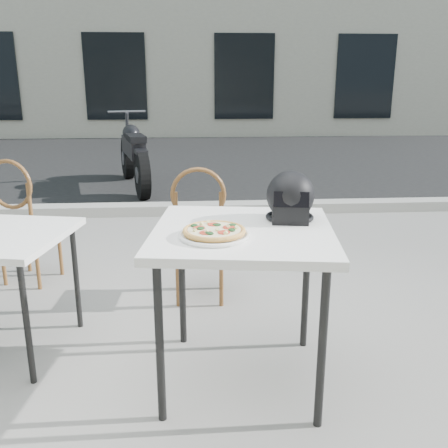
{
  "coord_description": "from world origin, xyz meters",
  "views": [
    {
      "loc": [
        0.19,
        -2.83,
        1.57
      ],
      "look_at": [
        0.35,
        -0.54,
        0.9
      ],
      "focal_mm": 40.0,
      "sensor_mm": 36.0,
      "label": 1
    }
  ],
  "objects": [
    {
      "name": "cafe_chair_side",
      "position": [
        -1.1,
        0.96,
        0.56
      ],
      "size": [
        0.49,
        0.49,
        1.01
      ],
      "rotation": [
        0.0,
        0.0,
        2.81
      ],
      "color": "brown",
      "rests_on": "ground"
    },
    {
      "name": "helmet",
      "position": [
        0.72,
        -0.31,
        0.96
      ],
      "size": [
        0.29,
        0.3,
        0.26
      ],
      "rotation": [
        0.0,
        0.0,
        -0.16
      ],
      "color": "black",
      "rests_on": "cafe_table_main"
    },
    {
      "name": "cafe_table_main",
      "position": [
        0.45,
        -0.46,
        0.77
      ],
      "size": [
        1.0,
        1.0,
        0.85
      ],
      "rotation": [
        0.0,
        0.0,
        -0.13
      ],
      "color": "white",
      "rests_on": "ground"
    },
    {
      "name": "motorcycle",
      "position": [
        -0.62,
        4.54,
        0.48
      ],
      "size": [
        0.74,
        2.16,
        1.09
      ],
      "rotation": [
        0.0,
        0.0,
        0.24
      ],
      "color": "black",
      "rests_on": "street_asphalt"
    },
    {
      "name": "ground",
      "position": [
        0.0,
        0.0,
        0.0
      ],
      "size": [
        80.0,
        80.0,
        0.0
      ],
      "primitive_type": "plane",
      "color": "gray",
      "rests_on": "ground"
    },
    {
      "name": "plate",
      "position": [
        0.3,
        -0.59,
        0.86
      ],
      "size": [
        0.44,
        0.44,
        0.02
      ],
      "rotation": [
        0.0,
        0.0,
        -0.39
      ],
      "color": "white",
      "rests_on": "cafe_table_main"
    },
    {
      "name": "pizza",
      "position": [
        0.3,
        -0.59,
        0.88
      ],
      "size": [
        0.32,
        0.32,
        0.04
      ],
      "rotation": [
        0.0,
        0.0,
        0.08
      ],
      "color": "#E2A852",
      "rests_on": "plate"
    },
    {
      "name": "street_asphalt",
      "position": [
        0.0,
        7.0,
        0.0
      ],
      "size": [
        30.0,
        8.0,
        0.0
      ],
      "primitive_type": "cube",
      "color": "black",
      "rests_on": "ground"
    },
    {
      "name": "cafe_chair_main",
      "position": [
        0.25,
        0.53,
        0.56
      ],
      "size": [
        0.41,
        0.41,
        1.01
      ],
      "rotation": [
        0.0,
        0.0,
        3.08
      ],
      "color": "brown",
      "rests_on": "ground"
    },
    {
      "name": "curb",
      "position": [
        0.0,
        3.0,
        0.06
      ],
      "size": [
        30.0,
        0.25,
        0.12
      ],
      "primitive_type": "cube",
      "color": "#ABA8A0",
      "rests_on": "ground"
    },
    {
      "name": "building_across",
      "position": [
        -0.0,
        13.99,
        3.5
      ],
      "size": [
        16.0,
        6.06,
        7.0
      ],
      "color": "beige",
      "rests_on": "ground"
    }
  ]
}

